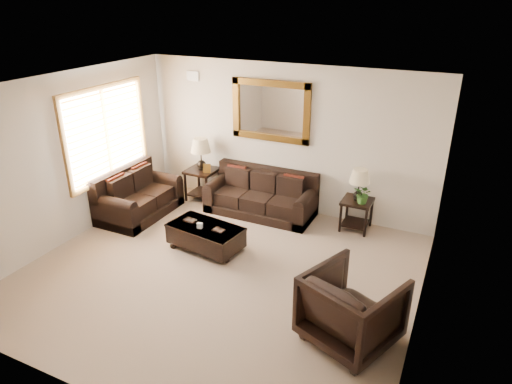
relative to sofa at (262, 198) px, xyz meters
The scene contains 11 objects.
room 2.37m from the sofa, 82.25° to the right, with size 5.51×5.01×2.71m.
window 2.98m from the sofa, 153.43° to the right, with size 0.07×1.96×1.66m.
mirror 1.60m from the sofa, 90.00° to the left, with size 1.50×0.06×1.10m.
air_vent 2.64m from the sofa, 166.97° to the left, with size 0.25×0.02×0.18m, color #999999.
sofa is the anchor object (origin of this frame).
loveseat 2.30m from the sofa, 152.72° to the right, with size 0.91×1.53×0.86m.
end_table_left 1.42m from the sofa, behind, with size 0.57×0.57×1.25m.
end_table_right 1.81m from the sofa, ahead, with size 0.50×0.50×1.11m.
coffee_table 1.61m from the sofa, 98.95° to the right, with size 1.26×0.79×0.50m.
armchair 3.59m from the sofa, 48.38° to the right, with size 0.96×0.89×0.98m, color black.
potted_plant 1.90m from the sofa, ahead, with size 0.30×0.34×0.26m, color #2C571E.
Camera 1 is at (2.93, -4.90, 3.79)m, focal length 32.00 mm.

